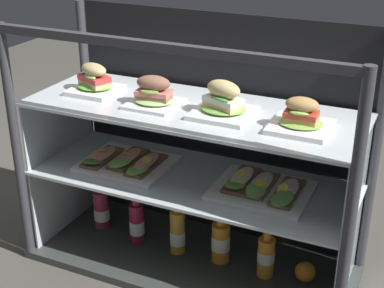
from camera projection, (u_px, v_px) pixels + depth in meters
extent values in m
cube|color=#494740|center=(192.00, 265.00, 2.29)|extent=(6.00, 6.00, 0.02)
cube|color=#353A36|center=(192.00, 260.00, 2.28)|extent=(1.27, 0.50, 0.03)
cylinder|color=#333338|center=(17.00, 150.00, 2.13)|extent=(0.04, 0.04, 0.96)
cylinder|color=#333338|center=(350.00, 224.00, 1.66)|extent=(0.04, 0.04, 0.96)
cylinder|color=#333338|center=(88.00, 110.00, 2.52)|extent=(0.04, 0.04, 0.96)
cylinder|color=#333338|center=(374.00, 161.00, 2.05)|extent=(0.04, 0.04, 0.96)
cube|color=#333338|center=(159.00, 47.00, 1.71)|extent=(1.23, 0.03, 0.03)
cube|color=black|center=(218.00, 128.00, 2.29)|extent=(1.19, 0.01, 0.93)
cube|color=silver|center=(66.00, 189.00, 2.43)|extent=(0.01, 0.43, 0.34)
cube|color=silver|center=(347.00, 258.00, 1.98)|extent=(0.01, 0.43, 0.34)
cube|color=silver|center=(192.00, 179.00, 2.13)|extent=(1.21, 0.45, 0.01)
cube|color=silver|center=(59.00, 120.00, 2.30)|extent=(0.01, 0.43, 0.27)
cube|color=silver|center=(358.00, 177.00, 1.85)|extent=(0.01, 0.43, 0.27)
cube|color=silver|center=(192.00, 110.00, 2.02)|extent=(1.21, 0.45, 0.01)
cube|color=white|center=(95.00, 90.00, 2.17)|extent=(0.18, 0.18, 0.02)
ellipsoid|color=#6BB53D|center=(95.00, 86.00, 2.16)|extent=(0.14, 0.12, 0.02)
cube|color=#D7BC7B|center=(95.00, 83.00, 2.16)|extent=(0.14, 0.11, 0.02)
cube|color=#C43833|center=(95.00, 78.00, 2.15)|extent=(0.14, 0.12, 0.02)
ellipsoid|color=#98D166|center=(90.00, 76.00, 2.12)|extent=(0.08, 0.05, 0.02)
ellipsoid|color=tan|center=(94.00, 69.00, 2.14)|extent=(0.15, 0.12, 0.05)
cube|color=white|center=(154.00, 104.00, 2.04)|extent=(0.18, 0.18, 0.01)
ellipsoid|color=#9ECE73|center=(154.00, 100.00, 2.03)|extent=(0.15, 0.12, 0.02)
cube|color=#95634D|center=(154.00, 97.00, 2.03)|extent=(0.13, 0.08, 0.02)
cube|color=#D8766C|center=(154.00, 92.00, 2.02)|extent=(0.13, 0.09, 0.02)
ellipsoid|color=olive|center=(149.00, 92.00, 1.99)|extent=(0.07, 0.03, 0.02)
ellipsoid|color=brown|center=(153.00, 83.00, 2.01)|extent=(0.13, 0.09, 0.05)
cube|color=white|center=(223.00, 113.00, 1.95)|extent=(0.20, 0.20, 0.02)
ellipsoid|color=#75AA43|center=(223.00, 108.00, 1.94)|extent=(0.16, 0.13, 0.02)
cube|color=#E8C97F|center=(223.00, 105.00, 1.94)|extent=(0.14, 0.11, 0.02)
cube|color=silver|center=(223.00, 100.00, 1.93)|extent=(0.15, 0.11, 0.02)
ellipsoid|color=#4D9443|center=(220.00, 99.00, 1.90)|extent=(0.08, 0.05, 0.02)
ellipsoid|color=tan|center=(224.00, 89.00, 1.91)|extent=(0.15, 0.11, 0.06)
cube|color=white|center=(300.00, 127.00, 1.83)|extent=(0.19, 0.19, 0.02)
ellipsoid|color=#84B64E|center=(301.00, 123.00, 1.83)|extent=(0.14, 0.12, 0.01)
cube|color=tan|center=(301.00, 120.00, 1.82)|extent=(0.11, 0.07, 0.02)
cube|color=#C1412C|center=(301.00, 114.00, 1.82)|extent=(0.11, 0.08, 0.02)
ellipsoid|color=#8DCE57|center=(299.00, 113.00, 1.79)|extent=(0.06, 0.03, 0.02)
ellipsoid|color=#A97F49|center=(302.00, 104.00, 1.80)|extent=(0.11, 0.08, 0.05)
cube|color=white|center=(128.00, 164.00, 2.22)|extent=(0.34, 0.28, 0.02)
cube|color=brown|center=(103.00, 158.00, 2.24)|extent=(0.08, 0.21, 0.01)
ellipsoid|color=#5B843F|center=(93.00, 161.00, 2.18)|extent=(0.07, 0.10, 0.04)
ellipsoid|color=#F6A987|center=(102.00, 155.00, 2.23)|extent=(0.07, 0.16, 0.02)
cylinder|color=#FADF47|center=(103.00, 150.00, 2.25)|extent=(0.06, 0.06, 0.02)
cube|color=brown|center=(129.00, 159.00, 2.23)|extent=(0.08, 0.21, 0.01)
ellipsoid|color=#8EBE5D|center=(120.00, 162.00, 2.17)|extent=(0.09, 0.12, 0.02)
ellipsoid|color=#F69E90|center=(129.00, 156.00, 2.22)|extent=(0.07, 0.17, 0.01)
cylinder|color=yellow|center=(128.00, 152.00, 2.23)|extent=(0.05, 0.05, 0.02)
cube|color=brown|center=(146.00, 165.00, 2.18)|extent=(0.08, 0.21, 0.01)
ellipsoid|color=#78B24D|center=(138.00, 169.00, 2.12)|extent=(0.09, 0.12, 0.02)
ellipsoid|color=#EA9689|center=(146.00, 162.00, 2.17)|extent=(0.07, 0.17, 0.02)
cylinder|color=yellow|center=(147.00, 160.00, 2.16)|extent=(0.06, 0.06, 0.02)
cube|color=white|center=(262.00, 191.00, 2.02)|extent=(0.34, 0.28, 0.02)
cube|color=brown|center=(242.00, 180.00, 2.06)|extent=(0.08, 0.22, 0.01)
ellipsoid|color=#70B13D|center=(235.00, 185.00, 2.00)|extent=(0.08, 0.11, 0.04)
ellipsoid|color=#F6EFC6|center=(242.00, 177.00, 2.06)|extent=(0.07, 0.17, 0.01)
cylinder|color=yellow|center=(240.00, 175.00, 2.04)|extent=(0.06, 0.05, 0.02)
cube|color=brown|center=(261.00, 185.00, 2.03)|extent=(0.08, 0.21, 0.01)
ellipsoid|color=#7EB457|center=(256.00, 190.00, 1.97)|extent=(0.09, 0.12, 0.02)
ellipsoid|color=silver|center=(261.00, 182.00, 2.03)|extent=(0.07, 0.17, 0.02)
cylinder|color=yellow|center=(260.00, 183.00, 1.99)|extent=(0.06, 0.06, 0.01)
cube|color=brown|center=(287.00, 193.00, 1.98)|extent=(0.08, 0.22, 0.01)
ellipsoid|color=#6FA852|center=(282.00, 198.00, 1.92)|extent=(0.08, 0.12, 0.03)
ellipsoid|color=#F4D9D5|center=(288.00, 189.00, 1.97)|extent=(0.07, 0.18, 0.01)
cylinder|color=yellow|center=(283.00, 189.00, 1.96)|extent=(0.05, 0.04, 0.03)
cylinder|color=#9B2A45|center=(101.00, 209.00, 2.45)|extent=(0.07, 0.07, 0.17)
cylinder|color=white|center=(102.00, 213.00, 2.45)|extent=(0.07, 0.07, 0.05)
cylinder|color=#94234B|center=(100.00, 188.00, 2.40)|extent=(0.03, 0.03, 0.04)
cylinder|color=gold|center=(99.00, 182.00, 2.39)|extent=(0.04, 0.04, 0.01)
cylinder|color=maroon|center=(137.00, 223.00, 2.34)|extent=(0.06, 0.06, 0.17)
cylinder|color=silver|center=(137.00, 227.00, 2.35)|extent=(0.06, 0.06, 0.06)
cylinder|color=#A2264A|center=(136.00, 200.00, 2.30)|extent=(0.03, 0.03, 0.04)
cylinder|color=black|center=(135.00, 194.00, 2.29)|extent=(0.04, 0.04, 0.01)
cylinder|color=gold|center=(178.00, 232.00, 2.27)|extent=(0.06, 0.06, 0.18)
cylinder|color=white|center=(178.00, 237.00, 2.28)|extent=(0.06, 0.06, 0.06)
cylinder|color=gold|center=(177.00, 206.00, 2.22)|extent=(0.03, 0.03, 0.05)
cylinder|color=gold|center=(177.00, 200.00, 2.21)|extent=(0.04, 0.04, 0.01)
cylinder|color=orange|center=(221.00, 242.00, 2.22)|extent=(0.07, 0.07, 0.16)
cylinder|color=#EAEACE|center=(221.00, 242.00, 2.22)|extent=(0.07, 0.07, 0.06)
cylinder|color=orange|center=(221.00, 220.00, 2.18)|extent=(0.04, 0.04, 0.04)
cylinder|color=black|center=(221.00, 215.00, 2.17)|extent=(0.04, 0.04, 0.01)
cylinder|color=orange|center=(266.00, 257.00, 2.14)|extent=(0.06, 0.06, 0.16)
cylinder|color=silver|center=(266.00, 256.00, 2.13)|extent=(0.07, 0.07, 0.05)
cylinder|color=orange|center=(267.00, 234.00, 2.09)|extent=(0.03, 0.03, 0.04)
cylinder|color=gold|center=(268.00, 227.00, 2.08)|extent=(0.03, 0.03, 0.01)
sphere|color=orange|center=(305.00, 272.00, 2.12)|extent=(0.08, 0.08, 0.08)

